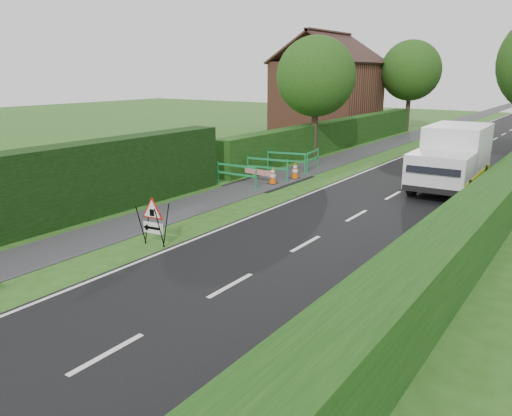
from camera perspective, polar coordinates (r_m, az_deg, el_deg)
The scene contains 21 objects.
ground at distance 12.54m, azimuth -14.95°, elevation -7.48°, with size 120.00×120.00×0.00m, color #274F16.
road_surface at distance 43.07m, azimuth 26.24°, elevation 7.44°, with size 6.00×90.00×0.02m, color black.
footpath at distance 44.24m, azimuth 19.17°, elevation 8.33°, with size 2.00×90.00×0.02m, color #2D2D30.
hedge_west_near at distance 16.51m, azimuth -26.31°, elevation -3.04°, with size 1.10×18.00×2.50m, color black.
hedge_west_far at distance 32.84m, azimuth 9.34°, elevation 6.80°, with size 1.00×24.00×1.80m, color #14380F.
house_west at distance 41.92m, azimuth 8.11°, elevation 12.64°, with size 7.50×7.40×7.88m.
tree_nw at distance 28.74m, azimuth 6.88°, elevation 14.68°, with size 4.40×4.40×6.70m.
tree_fw at distance 43.50m, azimuth 17.27°, elevation 14.77°, with size 4.80×4.80×7.24m.
triangle_sign at distance 14.16m, azimuth -11.85°, elevation -1.09°, with size 0.92×0.92×1.19m.
works_van at distance 22.18m, azimuth 21.52°, elevation 5.50°, with size 2.43×5.76×2.59m.
traffic_cone_0 at distance 19.89m, azimuth 21.99°, elevation 1.54°, with size 0.38×0.38×0.79m.
traffic_cone_1 at distance 21.42m, azimuth 22.59°, elevation 2.39°, with size 0.38×0.38×0.79m.
traffic_cone_2 at distance 23.77m, azimuth 23.69°, elevation 3.46°, with size 0.38×0.38×0.79m.
traffic_cone_3 at distance 21.76m, azimuth 1.93°, elevation 3.76°, with size 0.38×0.38×0.79m.
traffic_cone_4 at distance 22.94m, azimuth 4.49°, elevation 4.32°, with size 0.38×0.38×0.79m.
ped_barrier_0 at distance 21.15m, azimuth -2.27°, elevation 4.08°, with size 2.07×0.40×1.00m.
ped_barrier_1 at distance 22.67m, azimuth 1.29°, elevation 4.85°, with size 2.09×0.63×1.00m.
ped_barrier_2 at distance 24.46m, azimuth 3.60°, elevation 5.60°, with size 2.08×0.87×1.00m.
ped_barrier_3 at distance 24.86m, azimuth 6.39°, elevation 5.69°, with size 0.71×2.09×1.00m.
redwhite_plank at distance 22.27m, azimuth 0.17°, elevation 3.01°, with size 1.50×0.04×0.25m, color red.
hatchback_car at distance 33.15m, azimuth 23.04°, elevation 6.84°, with size 1.31×3.25×1.11m, color silver.
Camera 1 is at (9.02, -7.31, 4.75)m, focal length 35.00 mm.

